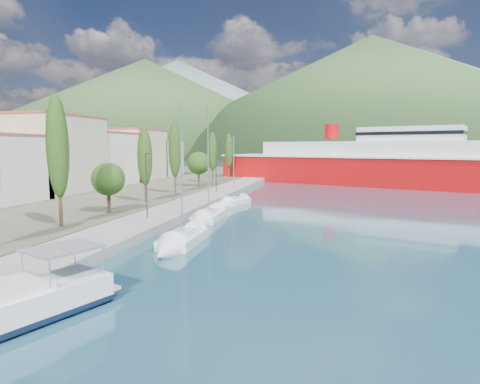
# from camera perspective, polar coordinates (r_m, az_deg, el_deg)

# --- Properties ---
(ground) EXTENTS (1400.00, 1400.00, 0.00)m
(ground) POSITION_cam_1_polar(r_m,az_deg,el_deg) (140.36, 10.05, 3.33)
(ground) COLOR navy
(quay) EXTENTS (5.00, 88.00, 0.80)m
(quay) POSITION_cam_1_polar(r_m,az_deg,el_deg) (49.50, -6.95, -1.77)
(quay) COLOR gray
(quay) RESTS_ON ground
(hills_far) EXTENTS (1480.00, 900.00, 180.00)m
(hills_far) POSITION_cam_1_polar(r_m,az_deg,el_deg) (655.61, 25.33, 11.98)
(hills_far) COLOR slate
(hills_far) RESTS_ON ground
(hills_near) EXTENTS (1010.00, 520.00, 115.00)m
(hills_near) POSITION_cam_1_polar(r_m,az_deg,el_deg) (404.77, 26.71, 11.71)
(hills_near) COLOR #35542A
(hills_near) RESTS_ON ground
(town_buildings) EXTENTS (9.20, 69.20, 11.30)m
(town_buildings) POSITION_cam_1_polar(r_m,az_deg,el_deg) (69.55, -21.89, 4.45)
(town_buildings) COLOR beige
(town_buildings) RESTS_ON land_strip
(tree_row) EXTENTS (3.89, 64.38, 11.06)m
(tree_row) POSITION_cam_1_polar(r_m,az_deg,el_deg) (56.79, -10.07, 4.65)
(tree_row) COLOR #47301E
(tree_row) RESTS_ON land_strip
(lamp_posts) EXTENTS (0.15, 46.23, 6.06)m
(lamp_posts) POSITION_cam_1_polar(r_m,az_deg,el_deg) (38.09, -13.31, 1.22)
(lamp_posts) COLOR #2D2D33
(lamp_posts) RESTS_ON quay
(sailboat_near) EXTENTS (2.59, 8.11, 11.57)m
(sailboat_near) POSITION_cam_1_polar(r_m,az_deg,el_deg) (29.77, -9.26, -7.50)
(sailboat_near) COLOR silver
(sailboat_near) RESTS_ON ground
(sailboat_mid) EXTENTS (2.68, 8.84, 12.59)m
(sailboat_mid) POSITION_cam_1_polar(r_m,az_deg,el_deg) (39.67, -5.13, -3.94)
(sailboat_mid) COLOR silver
(sailboat_mid) RESTS_ON ground
(sailboat_far) EXTENTS (3.95, 6.92, 9.69)m
(sailboat_far) POSITION_cam_1_polar(r_m,az_deg,el_deg) (50.94, -1.64, -1.63)
(sailboat_far) COLOR silver
(sailboat_far) RESTS_ON ground
(ferry) EXTENTS (64.84, 34.98, 12.73)m
(ferry) POSITION_cam_1_polar(r_m,az_deg,el_deg) (83.17, 18.66, 3.66)
(ferry) COLOR #B5090B
(ferry) RESTS_ON ground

